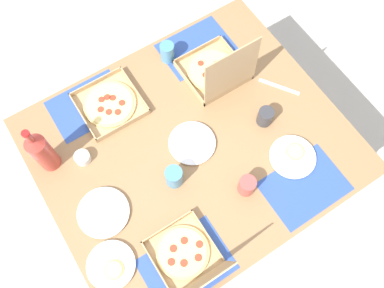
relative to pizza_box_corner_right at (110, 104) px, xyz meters
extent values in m
plane|color=beige|center=(-0.22, 0.39, -0.74)|extent=(6.00, 6.00, 0.00)
cylinder|color=#3F3328|center=(-0.86, -0.15, -0.39)|extent=(0.07, 0.07, 0.70)
cylinder|color=#3F3328|center=(0.41, -0.15, -0.39)|extent=(0.07, 0.07, 0.70)
cylinder|color=#3F3328|center=(-0.86, 0.92, -0.39)|extent=(0.07, 0.07, 0.70)
cube|color=#936D47|center=(-0.22, 0.39, -0.03)|extent=(1.39, 1.19, 0.03)
cube|color=#2D4C9E|center=(-0.54, -0.06, -0.01)|extent=(0.36, 0.26, 0.00)
cube|color=#2D4C9E|center=(0.09, -0.06, -0.01)|extent=(0.36, 0.26, 0.00)
cube|color=#2D4C9E|center=(-0.54, 0.83, -0.01)|extent=(0.36, 0.26, 0.00)
cube|color=#2D4C9E|center=(0.09, 0.83, -0.01)|extent=(0.36, 0.26, 0.00)
cube|color=tan|center=(0.00, 0.00, -0.01)|extent=(0.29, 0.29, 0.01)
cube|color=tan|center=(-0.14, 0.00, 0.01)|extent=(0.01, 0.29, 0.03)
cube|color=tan|center=(0.14, 0.00, 0.01)|extent=(0.01, 0.29, 0.03)
cube|color=tan|center=(0.00, -0.14, 0.01)|extent=(0.29, 0.01, 0.03)
cube|color=tan|center=(0.00, 0.14, 0.01)|extent=(0.29, 0.01, 0.03)
cylinder|color=#E0B76B|center=(0.00, 0.00, 0.00)|extent=(0.26, 0.26, 0.01)
cylinder|color=#EFD67F|center=(0.00, 0.00, 0.01)|extent=(0.23, 0.23, 0.00)
cylinder|color=red|center=(0.05, 0.01, 0.01)|extent=(0.03, 0.03, 0.00)
cylinder|color=red|center=(0.02, 0.04, 0.01)|extent=(0.03, 0.03, 0.00)
cylinder|color=red|center=(-0.01, 0.06, 0.01)|extent=(0.03, 0.03, 0.00)
cylinder|color=red|center=(-0.05, 0.03, 0.01)|extent=(0.03, 0.03, 0.00)
cylinder|color=red|center=(-0.03, -0.02, 0.01)|extent=(0.03, 0.03, 0.00)
cylinder|color=red|center=(-0.01, -0.03, 0.01)|extent=(0.03, 0.03, 0.00)
cylinder|color=red|center=(0.02, -0.04, 0.01)|extent=(0.03, 0.03, 0.00)
cube|color=tan|center=(-0.52, 0.11, -0.01)|extent=(0.29, 0.29, 0.01)
cube|color=tan|center=(-0.67, 0.11, 0.01)|extent=(0.01, 0.29, 0.03)
cube|color=tan|center=(-0.38, 0.11, 0.01)|extent=(0.01, 0.29, 0.03)
cube|color=tan|center=(-0.52, -0.03, 0.01)|extent=(0.29, 0.01, 0.03)
cube|color=tan|center=(-0.52, 0.25, 0.01)|extent=(0.29, 0.01, 0.03)
cylinder|color=#E0B76B|center=(-0.52, 0.11, 0.00)|extent=(0.26, 0.26, 0.01)
cylinder|color=#EFD67F|center=(-0.52, 0.11, 0.01)|extent=(0.23, 0.23, 0.00)
cylinder|color=red|center=(-0.48, 0.12, 0.01)|extent=(0.03, 0.03, 0.00)
cylinder|color=red|center=(-0.50, 0.16, 0.01)|extent=(0.03, 0.03, 0.00)
cylinder|color=red|center=(-0.57, 0.14, 0.01)|extent=(0.03, 0.03, 0.00)
cylinder|color=red|center=(-0.56, 0.09, 0.01)|extent=(0.03, 0.03, 0.00)
cylinder|color=red|center=(-0.49, 0.05, 0.01)|extent=(0.03, 0.03, 0.00)
cube|color=tan|center=(-0.52, 0.25, 0.17)|extent=(0.29, 0.02, 0.29)
cube|color=tan|center=(0.08, 0.78, -0.01)|extent=(0.25, 0.25, 0.01)
cube|color=tan|center=(-0.05, 0.78, 0.01)|extent=(0.01, 0.25, 0.03)
cube|color=tan|center=(0.20, 0.78, 0.01)|extent=(0.01, 0.25, 0.03)
cube|color=tan|center=(0.08, 0.66, 0.01)|extent=(0.25, 0.01, 0.03)
cube|color=tan|center=(0.08, 0.91, 0.01)|extent=(0.25, 0.01, 0.03)
cylinder|color=#E0B76B|center=(0.08, 0.78, 0.00)|extent=(0.22, 0.22, 0.01)
cylinder|color=#EFD67F|center=(0.08, 0.78, 0.01)|extent=(0.20, 0.20, 0.00)
cylinder|color=red|center=(0.14, 0.79, 0.01)|extent=(0.03, 0.03, 0.00)
cylinder|color=red|center=(0.09, 0.82, 0.01)|extent=(0.03, 0.03, 0.00)
cylinder|color=red|center=(0.03, 0.84, 0.01)|extent=(0.03, 0.03, 0.00)
cylinder|color=red|center=(0.00, 0.79, 0.01)|extent=(0.03, 0.03, 0.00)
cylinder|color=red|center=(0.04, 0.75, 0.01)|extent=(0.03, 0.03, 0.00)
cylinder|color=red|center=(0.10, 0.75, 0.01)|extent=(0.03, 0.03, 0.00)
cube|color=tan|center=(0.08, 0.93, 0.15)|extent=(0.25, 0.05, 0.25)
cylinder|color=white|center=(-0.57, 0.69, -0.01)|extent=(0.21, 0.21, 0.01)
cylinder|color=white|center=(-0.57, 0.69, 0.00)|extent=(0.21, 0.21, 0.01)
cylinder|color=#E0B76B|center=(-0.60, 0.68, 0.01)|extent=(0.09, 0.09, 0.01)
cylinder|color=#EFD67F|center=(-0.60, 0.68, 0.01)|extent=(0.07, 0.07, 0.00)
cylinder|color=white|center=(0.27, 0.45, -0.01)|extent=(0.22, 0.22, 0.01)
cylinder|color=white|center=(0.27, 0.45, 0.00)|extent=(0.23, 0.23, 0.01)
cylinder|color=white|center=(-0.22, 0.38, -0.01)|extent=(0.21, 0.21, 0.01)
cylinder|color=white|center=(-0.22, 0.38, 0.00)|extent=(0.22, 0.22, 0.01)
cylinder|color=white|center=(0.35, 0.67, -0.01)|extent=(0.20, 0.20, 0.01)
cylinder|color=white|center=(0.35, 0.67, 0.00)|extent=(0.20, 0.20, 0.01)
cylinder|color=#E0B76B|center=(0.35, 0.69, 0.01)|extent=(0.08, 0.08, 0.01)
cylinder|color=#EFD67F|center=(0.35, 0.69, 0.01)|extent=(0.07, 0.07, 0.00)
cylinder|color=#B2382D|center=(0.37, 0.11, 0.10)|extent=(0.09, 0.09, 0.22)
cone|color=#B2382D|center=(0.37, 0.11, 0.23)|extent=(0.09, 0.09, 0.04)
cylinder|color=#B2382D|center=(0.37, 0.11, 0.27)|extent=(0.03, 0.03, 0.06)
cylinder|color=red|center=(0.37, 0.11, 0.31)|extent=(0.03, 0.03, 0.01)
cylinder|color=teal|center=(-0.38, -0.08, 0.04)|extent=(0.07, 0.07, 0.10)
cylinder|color=#BF4742|center=(-0.31, 0.70, 0.04)|extent=(0.07, 0.07, 0.10)
cylinder|color=#333338|center=(-0.58, 0.47, 0.03)|extent=(0.07, 0.07, 0.09)
cylinder|color=teal|center=(-0.06, 0.49, 0.04)|extent=(0.08, 0.08, 0.11)
cylinder|color=white|center=(0.24, 0.18, 0.01)|extent=(0.07, 0.07, 0.04)
cube|color=#B7B7BC|center=(-0.75, 0.36, -0.01)|extent=(0.13, 0.18, 0.00)
camera|label=1|loc=(0.17, 1.00, 1.73)|focal=38.03mm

